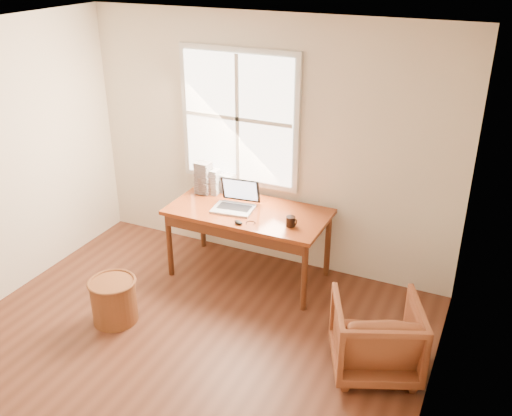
{
  "coord_description": "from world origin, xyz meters",
  "views": [
    {
      "loc": [
        2.23,
        -2.82,
        3.2
      ],
      "look_at": [
        0.15,
        1.65,
        0.87
      ],
      "focal_mm": 40.0,
      "sensor_mm": 36.0,
      "label": 1
    }
  ],
  "objects": [
    {
      "name": "coffee_mug",
      "position": [
        0.51,
        1.65,
        0.8
      ],
      "size": [
        0.11,
        0.11,
        0.1
      ],
      "primitive_type": "cylinder",
      "rotation": [
        0.0,
        0.0,
        -0.3
      ],
      "color": "black",
      "rests_on": "desk"
    },
    {
      "name": "mouse",
      "position": [
        0.05,
        1.49,
        0.77
      ],
      "size": [
        0.11,
        0.09,
        0.03
      ],
      "primitive_type": "ellipsoid",
      "rotation": [
        0.0,
        0.0,
        -0.39
      ],
      "color": "black",
      "rests_on": "desk"
    },
    {
      "name": "cd_stack_a",
      "position": [
        -0.52,
        2.02,
        0.89
      ],
      "size": [
        0.15,
        0.13,
        0.27
      ],
      "primitive_type": "cube",
      "rotation": [
        0.0,
        0.0,
        0.08
      ],
      "color": "silver",
      "rests_on": "desk"
    },
    {
      "name": "desk",
      "position": [
        0.0,
        1.8,
        0.73
      ],
      "size": [
        1.6,
        0.8,
        0.04
      ],
      "primitive_type": "cube",
      "color": "brown",
      "rests_on": "room_shell"
    },
    {
      "name": "laptop",
      "position": [
        -0.14,
        1.73,
        0.92
      ],
      "size": [
        0.49,
        0.51,
        0.33
      ],
      "primitive_type": null,
      "rotation": [
        0.0,
        0.0,
        0.12
      ],
      "color": "#ADB0B4",
      "rests_on": "desk"
    },
    {
      "name": "cd_stack_d",
      "position": [
        -0.4,
        2.12,
        0.85
      ],
      "size": [
        0.17,
        0.16,
        0.2
      ],
      "primitive_type": "cube",
      "rotation": [
        0.0,
        0.0,
        -0.14
      ],
      "color": "silver",
      "rests_on": "desk"
    },
    {
      "name": "cd_stack_c",
      "position": [
        -0.61,
        1.98,
        0.92
      ],
      "size": [
        0.16,
        0.14,
        0.35
      ],
      "primitive_type": "cube",
      "rotation": [
        0.0,
        0.0,
        -0.06
      ],
      "color": "#A9A8B6",
      "rests_on": "desk"
    },
    {
      "name": "cd_stack_b",
      "position": [
        -0.59,
        1.98,
        0.85
      ],
      "size": [
        0.17,
        0.16,
        0.2
      ],
      "primitive_type": "cube",
      "rotation": [
        0.0,
        0.0,
        0.42
      ],
      "color": "#29292E",
      "rests_on": "desk"
    },
    {
      "name": "wicker_stool",
      "position": [
        -0.78,
        0.57,
        0.2
      ],
      "size": [
        0.48,
        0.48,
        0.41
      ],
      "primitive_type": "cylinder",
      "rotation": [
        0.0,
        0.0,
        -0.2
      ],
      "color": "brown",
      "rests_on": "room_shell"
    },
    {
      "name": "room_shell",
      "position": [
        -0.02,
        0.16,
        1.32
      ],
      "size": [
        4.04,
        4.54,
        2.64
      ],
      "color": "brown",
      "rests_on": "ground"
    },
    {
      "name": "armchair",
      "position": [
        1.55,
        0.93,
        0.32
      ],
      "size": [
        0.9,
        0.91,
        0.63
      ],
      "primitive_type": "imported",
      "rotation": [
        0.0,
        0.0,
        3.55
      ],
      "color": "brown",
      "rests_on": "room_shell"
    }
  ]
}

